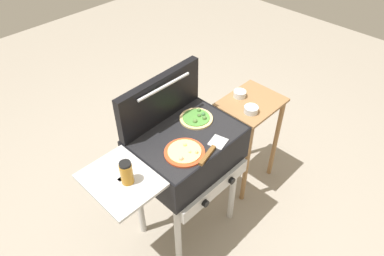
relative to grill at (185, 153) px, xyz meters
name	(u,v)px	position (x,y,z in m)	size (l,w,h in m)	color
ground_plane	(187,222)	(0.01, 0.00, -0.76)	(8.00, 8.00, 0.00)	gray
grill	(185,153)	(0.00, 0.00, 0.00)	(0.96, 0.53, 0.90)	black
grill_lid_open	(160,99)	(0.01, 0.22, 0.30)	(0.63, 0.09, 0.30)	black
pizza_cheese	(185,152)	(-0.10, -0.10, 0.15)	(0.23, 0.23, 0.03)	#C64723
pizza_veggie	(197,118)	(0.16, 0.06, 0.15)	(0.21, 0.21, 0.04)	#E0C17F
sauce_jar	(126,173)	(-0.45, -0.04, 0.21)	(0.07, 0.07, 0.14)	#B77A1E
spatula	(212,150)	(0.02, -0.19, 0.15)	(0.27, 0.12, 0.02)	#B7BABF
prep_table	(248,126)	(0.67, 0.00, -0.20)	(0.44, 0.36, 0.79)	olive
topping_bowl_near	(251,110)	(0.57, -0.06, 0.05)	(0.10, 0.10, 0.04)	silver
topping_bowl_far	(240,94)	(0.66, 0.11, 0.05)	(0.09, 0.09, 0.04)	silver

